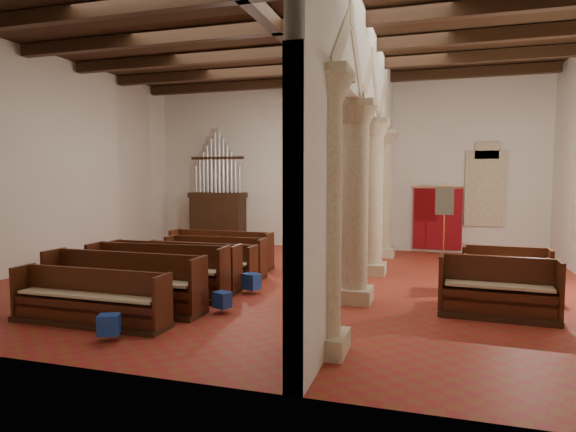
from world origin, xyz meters
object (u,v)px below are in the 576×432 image
(processional_banner, at_px, (444,233))
(aisle_pew_0, at_px, (497,297))
(nave_pew_0, at_px, (90,306))
(pipe_organ, at_px, (218,209))
(lectern, at_px, (235,233))

(processional_banner, bearing_deg, aisle_pew_0, -79.51)
(processional_banner, xyz_separation_m, nave_pew_0, (-6.06, -8.95, -0.49))
(nave_pew_0, xyz_separation_m, aisle_pew_0, (6.87, 2.49, 0.06))
(pipe_organ, height_order, nave_pew_0, pipe_organ)
(pipe_organ, xyz_separation_m, aisle_pew_0, (8.99, -7.35, -1.00))
(lectern, distance_m, processional_banner, 7.54)
(lectern, bearing_deg, nave_pew_0, -78.69)
(nave_pew_0, bearing_deg, aisle_pew_0, 20.44)
(pipe_organ, bearing_deg, nave_pew_0, -77.80)
(pipe_organ, distance_m, lectern, 1.14)
(lectern, relative_size, nave_pew_0, 0.38)
(pipe_organ, distance_m, aisle_pew_0, 11.66)
(lectern, height_order, aisle_pew_0, lectern)
(aisle_pew_0, bearing_deg, processional_banner, 100.15)
(processional_banner, distance_m, aisle_pew_0, 6.53)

